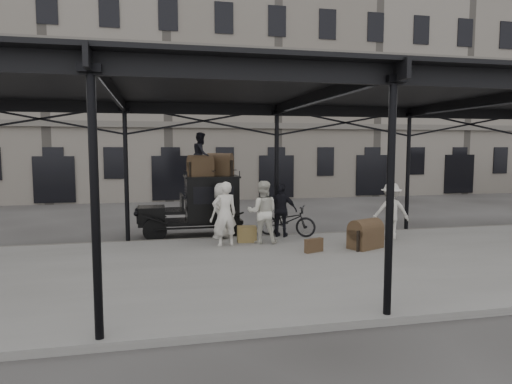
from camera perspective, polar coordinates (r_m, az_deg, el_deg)
The scene contains 18 objects.
ground at distance 14.14m, azimuth 4.67°, elevation -7.42°, with size 120.00×120.00×0.00m, color #383533.
platform at distance 12.28m, azimuth 7.45°, elevation -9.10°, with size 28.00×8.00×0.15m, color slate.
canopy at distance 12.23m, azimuth 7.27°, elevation 12.21°, with size 22.50×9.00×4.74m.
building_frontage at distance 31.66m, azimuth -5.07°, elevation 12.49°, with size 64.00×8.00×14.00m, color slate.
taxi at distance 16.39m, azimuth -6.71°, elevation -1.37°, with size 3.65×1.55×2.18m.
porter_left at distance 14.06m, azimuth -3.89°, elevation -2.74°, with size 0.73×0.48×1.99m, color silver.
porter_midleft at distance 14.45m, azimuth 0.82°, elevation -2.51°, with size 0.97×0.75×1.99m, color silver.
porter_centre at distance 15.26m, azimuth -4.27°, elevation -2.33°, with size 0.91×0.59×1.86m, color beige.
porter_official at distance 15.48m, azimuth 3.22°, elevation -2.31°, with size 1.06×0.44×1.81m, color black.
porter_right at distance 15.78m, azimuth 16.51°, elevation -2.28°, with size 1.20×0.69×1.86m, color beige.
bicycle at distance 15.68m, azimuth 3.85°, elevation -3.60°, with size 0.70×2.01×1.06m, color black.
porter_roof at distance 16.18m, azimuth -6.86°, elevation 4.72°, with size 0.74×0.58×1.53m, color black.
steamer_trunk_roof_near at distance 16.04m, azimuth -6.96°, elevation 3.07°, with size 0.84×0.51×0.61m, color #4E3524, non-canonical shape.
steamer_trunk_roof_far at distance 16.57m, azimuth -4.53°, elevation 3.26°, with size 0.90×0.55×0.66m, color #4E3524, non-canonical shape.
steamer_trunk_platform at distance 14.19m, azimuth 13.52°, elevation -5.37°, with size 1.01×0.62×0.74m, color #4E3524, non-canonical shape.
wicker_hamper at distance 14.75m, azimuth -1.15°, elevation -5.27°, with size 0.60×0.45×0.50m, color olive.
suitcase_upright at distance 15.91m, azimuth 15.27°, elevation -4.76°, with size 0.15×0.60×0.45m, color #4E3524.
suitcase_flat at distance 13.41m, azimuth 7.24°, elevation -6.63°, with size 0.60×0.15×0.40m, color #4E3524.
Camera 1 is at (-4.07, -13.16, 3.18)m, focal length 32.00 mm.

